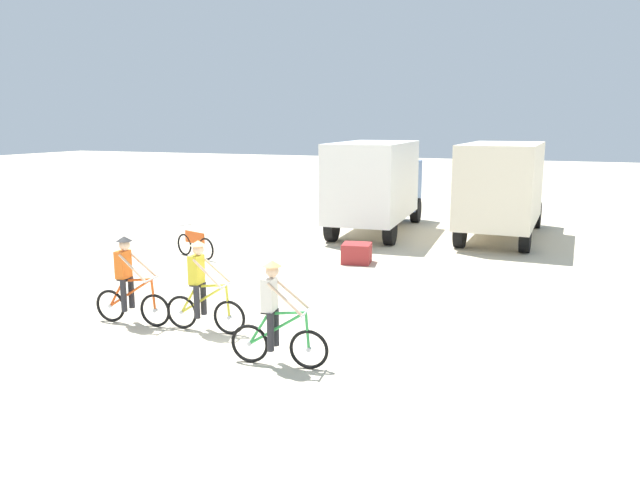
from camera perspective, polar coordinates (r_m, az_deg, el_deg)
The scene contains 8 objects.
ground_plane at distance 12.16m, azimuth -6.70°, elevation -8.62°, with size 120.00×120.00×0.00m, color beige.
box_truck_white_box at distance 22.82m, azimuth 5.29°, elevation 5.39°, with size 2.75×6.87×3.35m.
box_truck_cream_rv at distance 22.48m, azimuth 16.66°, elevation 4.90°, with size 2.50×6.79×3.35m.
cyclist_orange_shirt at distance 12.97m, azimuth -17.38°, elevation -3.90°, with size 1.73×0.52×1.82m.
cyclist_cowboy_hat at distance 12.17m, azimuth -10.96°, elevation -4.55°, with size 1.73×0.52×1.82m.
cyclist_near_camera at distance 10.32m, azimuth -4.19°, elevation -7.19°, with size 1.73×0.52×1.82m.
bicycle_spare at distance 18.92m, azimuth -11.56°, elevation -0.44°, with size 1.65×0.71×0.97m.
supply_crate at distance 17.91m, azimuth 3.43°, elevation -1.24°, with size 0.77×0.81×0.58m, color #9E2D2D.
Camera 1 is at (5.55, -10.03, 4.05)m, focal length 34.39 mm.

